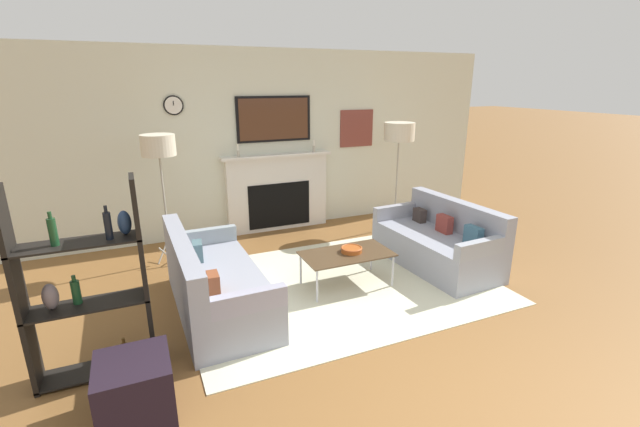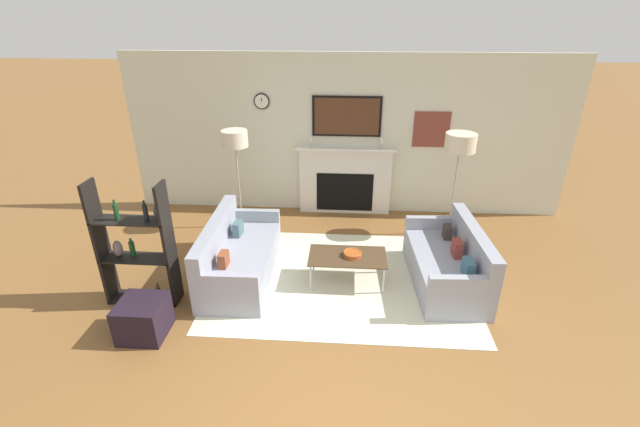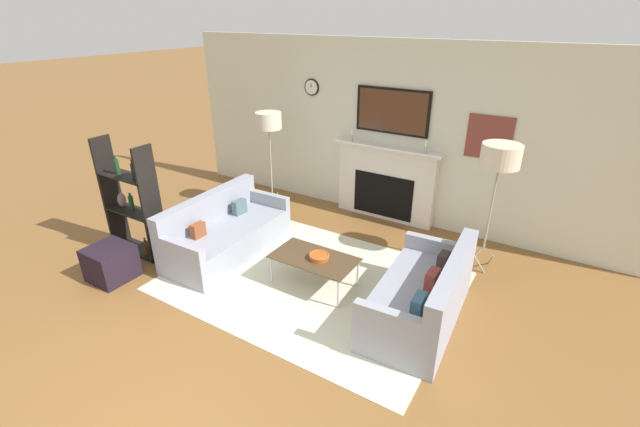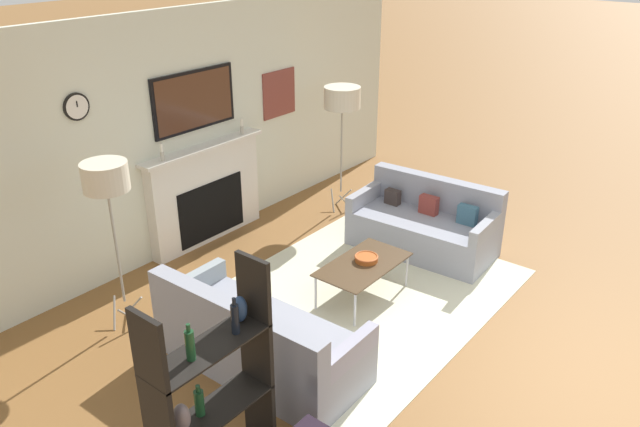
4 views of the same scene
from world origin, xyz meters
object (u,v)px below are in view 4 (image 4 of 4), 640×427
Objects in this scene: shelf_unit at (212,393)px; couch_left at (257,341)px; floor_lamp_left at (106,179)px; decorative_bowl at (366,258)px; coffee_table at (363,266)px; couch_right at (424,226)px; floor_lamp_right at (342,99)px.

couch_left is at bearing 30.92° from shelf_unit.
couch_left is 1.12× the size of floor_lamp_left.
floor_lamp_left reaches higher than decorative_bowl.
shelf_unit reaches higher than decorative_bowl.
shelf_unit is (-0.73, -2.06, -0.73)m from floor_lamp_left.
floor_lamp_left is (-1.77, 1.50, 1.11)m from coffee_table.
couch_right is at bearing -25.00° from floor_lamp_left.
decorative_bowl reaches higher than coffee_table.
floor_lamp_right reaches higher than decorative_bowl.
couch_right is 6.88× the size of decorative_bowl.
decorative_bowl is 0.15× the size of floor_lamp_right.
floor_lamp_left reaches higher than couch_left.
couch_right reaches higher than decorative_bowl.
shelf_unit is (-2.57, -0.57, 0.32)m from decorative_bowl.
coffee_table is at bearing -173.11° from decorative_bowl.
coffee_table is at bearing -137.35° from floor_lamp_right.
coffee_table is 2.59m from shelf_unit.
decorative_bowl is at bearing -1.66° from couch_left.
floor_lamp_left is at bearing 101.73° from couch_left.
shelf_unit is at bearing -167.29° from coffee_table.
floor_lamp_left is 3.40m from floor_lamp_right.
couch_left is at bearing 178.34° from decorative_bowl.
shelf_unit reaches higher than couch_right.
floor_lamp_right is 1.06× the size of shelf_unit.
decorative_bowl is at bearing -136.33° from floor_lamp_right.
floor_lamp_right is at bearing 25.01° from couch_left.
coffee_table is (1.47, -0.05, 0.09)m from couch_left.
shelf_unit is at bearing -170.80° from couch_right.
floor_lamp_right is (3.10, 1.45, 1.22)m from couch_left.
shelf_unit reaches higher than coffee_table.
shelf_unit is (-2.50, -0.56, 0.38)m from coffee_table.
coffee_table is at bearing -40.20° from floor_lamp_left.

